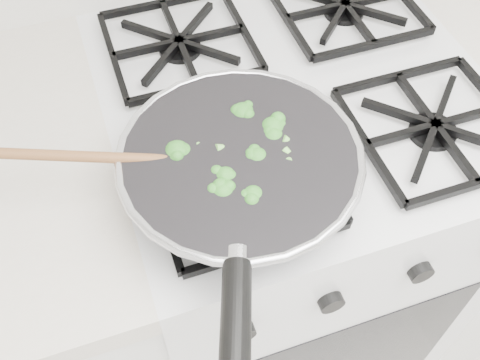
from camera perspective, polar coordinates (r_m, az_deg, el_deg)
name	(u,v)px	position (r m, az deg, el deg)	size (l,w,h in m)	color
stove	(281,235)	(1.24, 4.23, -5.64)	(0.60, 0.60, 0.92)	white
skillet	(238,170)	(0.71, -0.23, 1.06)	(0.46, 0.48, 0.09)	black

